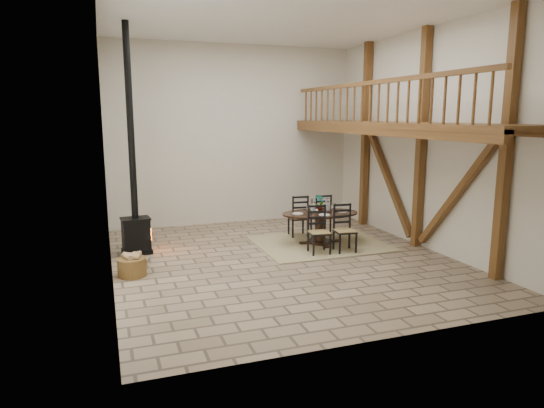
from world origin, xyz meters
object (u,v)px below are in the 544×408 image
object	(u,v)px
log_basket	(132,266)
log_stack	(138,264)
dining_table	(320,226)
wood_stove	(135,204)

from	to	relation	value
log_basket	log_stack	world-z (taller)	log_basket
log_basket	dining_table	bearing A→B (deg)	12.43
dining_table	log_stack	world-z (taller)	dining_table
log_basket	log_stack	size ratio (longest dim) A/B	1.36
dining_table	wood_stove	xyz separation A→B (m)	(-4.24, 0.61, 0.70)
dining_table	log_basket	world-z (taller)	dining_table
wood_stove	log_stack	world-z (taller)	wood_stove
wood_stove	log_basket	distance (m)	1.85
wood_stove	log_basket	world-z (taller)	wood_stove
log_stack	log_basket	bearing A→B (deg)	-109.83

